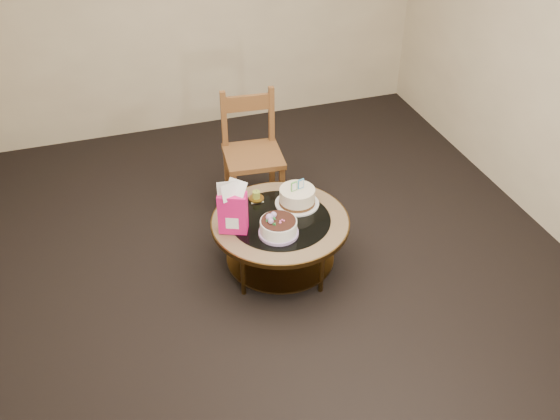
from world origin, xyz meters
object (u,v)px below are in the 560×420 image
object	(u,v)px
gift_bag	(233,208)
dining_chair	(252,152)
cream_cake	(297,197)
decorated_cake	(278,228)
coffee_table	(280,228)

from	to	relation	value
gift_bag	dining_chair	world-z (taller)	dining_chair
gift_bag	cream_cake	bearing A→B (deg)	39.45
decorated_cake	gift_bag	size ratio (longest dim) A/B	0.71
gift_bag	dining_chair	bearing A→B (deg)	89.06
cream_cake	dining_chair	distance (m)	0.76
cream_cake	decorated_cake	bearing A→B (deg)	-144.85
decorated_cake	gift_bag	bearing A→B (deg)	153.79
coffee_table	dining_chair	bearing A→B (deg)	87.36
cream_cake	gift_bag	distance (m)	0.57
coffee_table	cream_cake	xyz separation A→B (m)	(0.18, 0.14, 0.15)
decorated_cake	dining_chair	bearing A→B (deg)	84.10
coffee_table	decorated_cake	world-z (taller)	decorated_cake
dining_chair	coffee_table	bearing A→B (deg)	-87.26
decorated_cake	coffee_table	bearing A→B (deg)	67.48
decorated_cake	cream_cake	xyz separation A→B (m)	(0.25, 0.30, 0.01)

